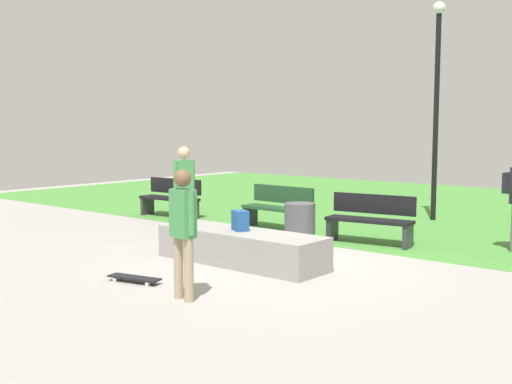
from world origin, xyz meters
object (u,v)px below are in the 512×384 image
at_px(skateboard_by_ledge, 134,278).
at_px(park_bench_near_path, 278,207).
at_px(lamp_post, 437,92).
at_px(park_bench_far_right, 371,218).
at_px(skater_watching, 184,185).
at_px(skater_performing_trick, 183,225).
at_px(concrete_ledge, 241,247).
at_px(trash_bin, 300,224).
at_px(backpack_on_ledge, 240,221).
at_px(park_bench_by_oak, 171,197).

height_order(skateboard_by_ledge, park_bench_near_path, park_bench_near_path).
bearing_deg(lamp_post, park_bench_far_right, -84.34).
bearing_deg(lamp_post, skater_watching, -116.12).
height_order(skater_performing_trick, skater_watching, skater_watching).
relative_size(skater_performing_trick, lamp_post, 0.33).
distance_m(concrete_ledge, skater_performing_trick, 2.30).
height_order(concrete_ledge, skater_watching, skater_watching).
height_order(skater_performing_trick, trash_bin, skater_performing_trick).
bearing_deg(skater_watching, lamp_post, 63.88).
bearing_deg(park_bench_far_right, skater_watching, -148.34).
height_order(concrete_ledge, backpack_on_ledge, backpack_on_ledge).
bearing_deg(backpack_on_ledge, skater_watching, 5.10).
xyz_separation_m(skater_performing_trick, skater_watching, (-3.07, 2.97, 0.10)).
relative_size(concrete_ledge, skater_watching, 1.62).
distance_m(backpack_on_ledge, skater_watching, 2.44).
relative_size(skateboard_by_ledge, trash_bin, 1.08).
relative_size(concrete_ledge, park_bench_near_path, 1.79).
bearing_deg(backpack_on_ledge, park_bench_near_path, -35.22).
bearing_deg(skateboard_by_ledge, park_bench_by_oak, 132.67).
height_order(park_bench_far_right, park_bench_near_path, same).
xyz_separation_m(concrete_ledge, backpack_on_ledge, (-0.03, 0.02, 0.42)).
xyz_separation_m(skater_watching, skateboard_by_ledge, (1.90, -2.80, -0.99)).
bearing_deg(backpack_on_ledge, skateboard_by_ledge, 107.70).
bearing_deg(skater_watching, backpack_on_ledge, -22.48).
bearing_deg(park_bench_by_oak, park_bench_near_path, 3.16).
distance_m(skater_performing_trick, skater_watching, 4.28).
distance_m(skater_watching, park_bench_by_oak, 3.12).
relative_size(skater_performing_trick, trash_bin, 2.16).
bearing_deg(concrete_ledge, trash_bin, 97.47).
bearing_deg(skater_watching, park_bench_near_path, 71.32).
relative_size(park_bench_far_right, trash_bin, 2.17).
xyz_separation_m(backpack_on_ledge, trash_bin, (-0.23, 1.93, -0.31)).
distance_m(park_bench_far_right, lamp_post, 4.34).
bearing_deg(skater_watching, park_bench_far_right, 31.66).
bearing_deg(skateboard_by_ledge, backpack_on_ledge, 80.12).
distance_m(skater_watching, lamp_post, 6.31).
bearing_deg(trash_bin, skater_performing_trick, -74.88).
xyz_separation_m(skateboard_by_ledge, lamp_post, (0.75, 8.20, 2.88)).
distance_m(concrete_ledge, park_bench_far_right, 2.90).
bearing_deg(skater_performing_trick, skateboard_by_ledge, 171.61).
height_order(backpack_on_ledge, trash_bin, backpack_on_ledge).
distance_m(backpack_on_ledge, trash_bin, 1.97).
xyz_separation_m(park_bench_far_right, park_bench_near_path, (-2.31, 0.21, 0.00)).
relative_size(concrete_ledge, park_bench_by_oak, 1.78).
bearing_deg(trash_bin, backpack_on_ledge, -83.27).
xyz_separation_m(backpack_on_ledge, park_bench_near_path, (-1.53, 2.98, -0.21)).
xyz_separation_m(park_bench_by_oak, trash_bin, (4.42, -0.87, -0.10)).
bearing_deg(park_bench_near_path, concrete_ledge, -62.53).
distance_m(skateboard_by_ledge, park_bench_far_right, 4.80).
distance_m(concrete_ledge, lamp_post, 6.90).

